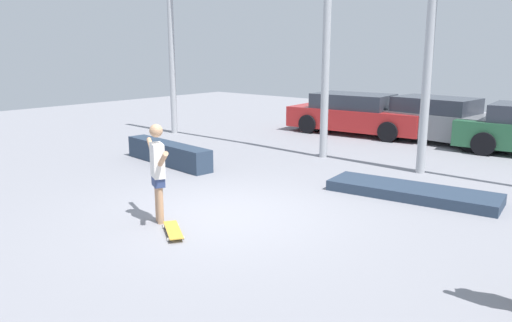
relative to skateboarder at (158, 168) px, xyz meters
name	(u,v)px	position (x,y,z in m)	size (l,w,h in m)	color
ground_plane	(225,215)	(0.56, 0.94, -0.92)	(36.00, 36.00, 0.00)	gray
skateboarder	(158,168)	(0.00, 0.00, 0.00)	(1.24, 0.68, 1.63)	tan
skateboard	(173,230)	(0.59, -0.21, -0.86)	(0.81, 0.62, 0.08)	gold
grind_box	(168,153)	(-3.23, 2.86, -0.66)	(2.99, 0.48, 0.53)	#28384C
manual_pad	(412,192)	(2.55, 4.06, -0.82)	(3.17, 0.96, 0.20)	#28384C
canopy_support_left	(239,30)	(-3.75, 6.04, 2.39)	(6.18, 0.20, 5.26)	#A5A8AD
parked_car_red	(356,114)	(-1.97, 9.89, -0.27)	(4.67, 2.17, 1.33)	red
parked_car_grey	(439,121)	(0.70, 10.17, -0.26)	(4.32, 2.12, 1.35)	slate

